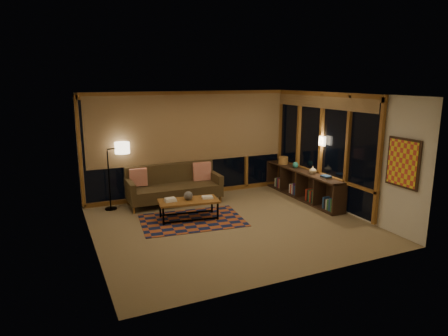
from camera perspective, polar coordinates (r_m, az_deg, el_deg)
name	(u,v)px	position (r m, az deg, el deg)	size (l,w,h in m)	color
floor	(231,225)	(8.47, 0.96, -8.11)	(5.50, 5.00, 0.01)	#9A8157
ceiling	(231,94)	(7.93, 1.04, 10.46)	(5.50, 5.00, 0.01)	silver
walls	(231,162)	(8.09, 1.00, 0.86)	(5.51, 5.01, 2.70)	silver
window_wall_back	(191,144)	(10.31, -4.79, 3.38)	(5.30, 0.16, 2.60)	brown
window_wall_right	(320,148)	(9.99, 13.55, 2.77)	(0.16, 3.70, 2.60)	brown
wall_art	(403,163)	(8.23, 24.18, 0.66)	(0.06, 0.74, 0.94)	#D6412E
wall_sconce	(322,141)	(9.80, 13.86, 3.76)	(0.12, 0.18, 0.22)	#FFE7BE
sofa	(174,185)	(9.82, -7.13, -2.46)	(2.24, 0.91, 0.92)	#43361E
pillow_left	(138,178)	(9.79, -12.13, -1.43)	(0.42, 0.14, 0.42)	red
pillow_right	(202,171)	(10.20, -3.19, -0.48)	(0.46, 0.15, 0.46)	red
area_rug	(192,220)	(8.74, -4.57, -7.45)	(2.17, 1.45, 0.01)	#A04C24
coffee_table	(189,210)	(8.78, -5.07, -5.93)	(1.28, 0.59, 0.43)	brown
book_stack_a	(170,200)	(8.67, -7.68, -4.49)	(0.26, 0.20, 0.07)	white
book_stack_b	(207,197)	(8.81, -2.40, -4.18)	(0.25, 0.19, 0.05)	white
ceramic_pot	(188,195)	(8.71, -5.12, -3.93)	(0.20, 0.20, 0.20)	#242426
floor_lamp	(109,177)	(9.61, -16.13, -1.21)	(0.52, 0.34, 1.57)	black
bookshelf	(302,184)	(10.40, 11.09, -2.29)	(0.40, 2.91, 0.73)	#372618
basket	(283,160)	(11.00, 8.45, 1.10)	(0.26, 0.26, 0.20)	#B17E38
teal_bowl	(295,165)	(10.56, 10.17, 0.44)	(0.15, 0.15, 0.15)	#288477
vase	(313,170)	(9.97, 12.56, -0.28)	(0.18, 0.18, 0.19)	tan
shelf_book_stack	(326,177)	(9.59, 14.37, -1.26)	(0.17, 0.24, 0.07)	white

